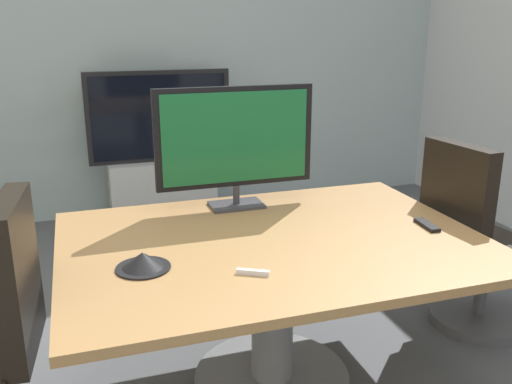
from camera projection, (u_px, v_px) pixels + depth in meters
The scene contains 8 objects.
wall_back_glass_partition at pixel (152, 64), 4.89m from camera, with size 5.63×0.10×2.67m, color #9EB2B7.
conference_table at pixel (273, 273), 2.59m from camera, with size 1.89×1.36×0.74m.
office_chair_right at pixel (474, 253), 3.10m from camera, with size 0.62×0.60×1.09m.
tv_monitor at pixel (235, 140), 2.88m from camera, with size 0.84×0.18×0.64m.
wall_display_unit at pixel (162, 172), 4.82m from camera, with size 1.20×0.36×1.31m.
conference_phone at pixel (143, 262), 2.22m from camera, with size 0.22×0.22×0.07m.
remote_control at pixel (427, 225), 2.68m from camera, with size 0.05×0.17×0.02m, color black.
whiteboard_marker at pixel (253, 272), 2.17m from camera, with size 0.13×0.02×0.02m, color silver.
Camera 1 is at (-0.69, -1.95, 1.69)m, focal length 39.06 mm.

